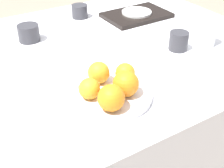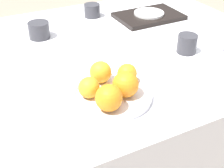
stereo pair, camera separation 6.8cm
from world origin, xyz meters
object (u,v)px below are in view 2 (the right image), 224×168
Objects in this scene: orange_4 at (127,73)px; serving_tray at (149,16)px; orange_3 at (89,88)px; water_glass at (216,35)px; fruit_platter at (112,95)px; orange_2 at (109,98)px; orange_0 at (126,84)px; cup_1 at (187,44)px; side_plate at (149,13)px; cup_2 at (39,30)px; cup_0 at (92,10)px; orange_1 at (101,72)px.

serving_tray is (0.38, 0.47, -0.04)m from orange_4.
water_glass is at bearing 9.37° from orange_3.
orange_3 is 0.72m from serving_tray.
fruit_platter is 0.09m from orange_2.
cup_1 is at bearing 24.65° from orange_0.
orange_2 is 0.48m from cup_1.
water_glass reaches higher than fruit_platter.
water_glass is (0.58, 0.10, 0.01)m from orange_3.
orange_0 is 0.50m from water_glass.
orange_3 is at bearing -171.89° from orange_4.
side_plate is 1.63× the size of cup_2.
orange_2 is (-0.04, -0.06, 0.04)m from fruit_platter.
orange_3 is at bearing 156.10° from orange_0.
orange_0 is 0.90× the size of cup_2.
cup_0 is (0.29, 0.63, -0.02)m from orange_3.
cup_2 is (-0.53, 0.02, 0.01)m from side_plate.
side_plate is (0.50, 0.57, -0.03)m from orange_2.
orange_1 is 0.92× the size of cup_0.
orange_1 is 0.63m from serving_tray.
orange_0 is 1.25× the size of orange_4.
cup_1 is (0.43, 0.20, -0.02)m from orange_2.
orange_1 reaches higher than cup_0.
cup_0 is at bearing 71.15° from fruit_platter.
serving_tray is at bearing 51.42° from orange_0.
orange_2 is 0.54× the size of side_plate.
water_glass reaches higher than serving_tray.
orange_1 is at bearing -136.92° from serving_tray.
fruit_platter is 3.85× the size of orange_3.
orange_4 is at bearing -129.32° from serving_tray.
orange_3 reaches higher than fruit_platter.
water_glass is (0.44, 0.08, 0.01)m from orange_4.
orange_1 is at bearing 90.73° from fruit_platter.
cup_2 reaches higher than serving_tray.
orange_2 is 1.21× the size of orange_3.
orange_2 reaches higher than orange_4.
cup_0 reaches higher than serving_tray.
orange_0 reaches higher than cup_0.
orange_1 reaches higher than side_plate.
water_glass is (0.51, 0.11, 0.05)m from fruit_platter.
serving_tray is (0.50, 0.57, -0.04)m from orange_2.
orange_4 reaches higher than cup_1.
fruit_platter is at bearing -132.05° from serving_tray.
orange_0 is at bearing -105.69° from cup_0.
water_glass is 0.61m from cup_0.
orange_1 is at bearing -136.92° from side_plate.
serving_tray is at bearing 90.00° from side_plate.
orange_4 reaches higher than cup_2.
orange_4 is 0.21× the size of serving_tray.
cup_1 is (0.39, 0.14, 0.03)m from fruit_platter.
orange_4 is 0.44m from water_glass.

